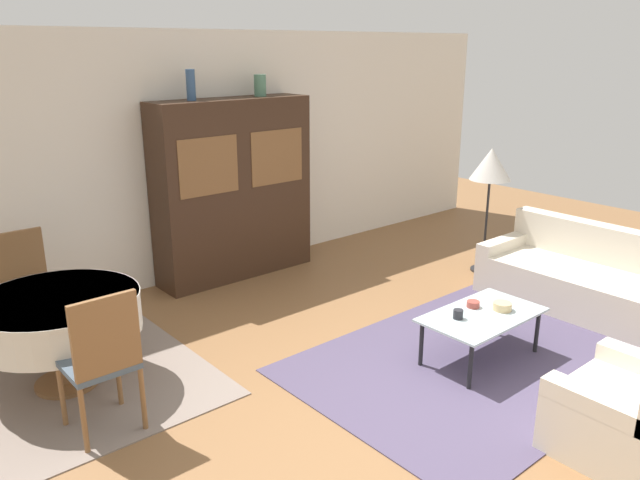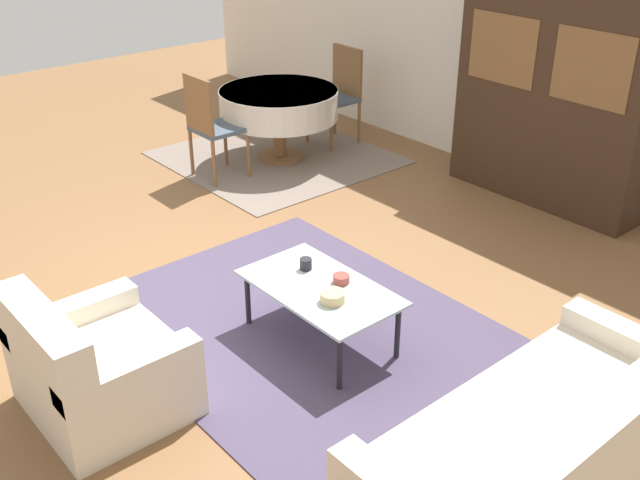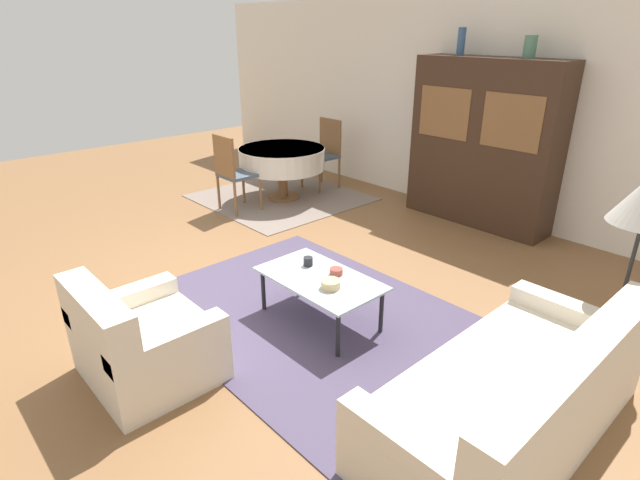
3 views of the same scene
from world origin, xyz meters
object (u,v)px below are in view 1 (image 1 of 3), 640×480
armchair (639,414)px  cup (458,314)px  floor_lamp (491,167)px  bowl_small (473,304)px  vase_short (260,85)px  bowl (502,306)px  coffee_table (482,318)px  display_cabinet (234,189)px  vase_tall (191,85)px  couch (587,280)px  dining_chair_near (102,356)px  dining_table (58,316)px  dining_chair_far (25,285)px

armchair → cup: armchair is taller
floor_lamp → cup: bearing=-149.8°
bowl_small → vase_short: vase_short is taller
cup → bowl: 0.44m
coffee_table → display_cabinet: (-0.42, 3.07, 0.62)m
cup → vase_tall: vase_tall is taller
armchair → display_cabinet: bearing=91.5°
couch → dining_chair_near: dining_chair_near is taller
display_cabinet → floor_lamp: display_cabinet is taller
couch → vase_short: size_ratio=8.43×
floor_lamp → bowl: (-1.65, -1.34, -0.78)m
dining_table → bowl: dining_table is taller
couch → vase_tall: size_ratio=6.36×
armchair → coffee_table: (0.30, 1.42, 0.09)m
dining_table → vase_short: 3.40m
display_cabinet → bowl_small: 3.02m
display_cabinet → dining_chair_near: 3.18m
couch → dining_chair_far: dining_chair_far is taller
armchair → floor_lamp: (2.14, 2.69, 0.94)m
coffee_table → dining_chair_near: size_ratio=1.02×
dining_chair_far → bowl_small: (2.85, -2.53, -0.15)m
couch → floor_lamp: (0.10, 1.30, 0.95)m
couch → dining_chair_near: bearing=77.4°
armchair → coffee_table: bearing=78.0°
cup → vase_tall: (-0.64, 3.00, 1.69)m
display_cabinet → bowl_small: bearing=-80.9°
floor_lamp → vase_tall: 3.38m
floor_lamp → display_cabinet: bearing=141.6°
cup → coffee_table: bearing=-17.5°
display_cabinet → dining_table: size_ratio=1.64×
display_cabinet → coffee_table: bearing=-82.3°
dining_table → vase_short: (2.78, 1.24, 1.52)m
coffee_table → dining_chair_near: bearing=160.4°
display_cabinet → dining_table: 2.72m
couch → display_cabinet: 3.84m
cup → vase_short: bearing=85.9°
coffee_table → dining_chair_far: dining_chair_far is taller
couch → armchair: bearing=124.3°
bowl → coffee_table: bearing=162.2°
floor_lamp → bowl: floor_lamp is taller
dining_chair_far → vase_short: (2.78, 0.41, 1.52)m
dining_table → vase_tall: 2.77m
display_cabinet → bowl: display_cabinet is taller
vase_short → dining_chair_far: bearing=-171.7°
bowl_small → dining_chair_near: bearing=163.1°
bowl → vase_tall: size_ratio=0.50×
armchair → display_cabinet: 4.54m
bowl_small → cup: bearing=-167.9°
dining_chair_near → vase_tall: bearing=47.1°
display_cabinet → vase_short: (0.40, 0.00, 1.11)m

